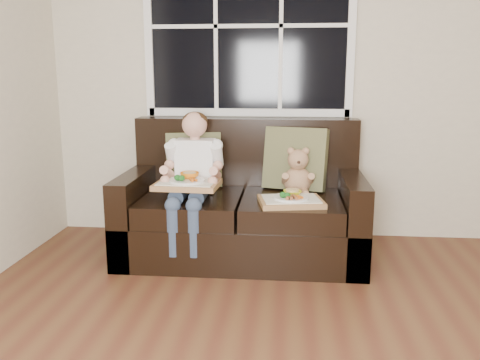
# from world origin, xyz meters

# --- Properties ---
(window_back) EXTENTS (1.62, 0.04, 1.37)m
(window_back) POSITION_xyz_m (-0.69, 2.48, 1.65)
(window_back) COLOR black
(window_back) RESTS_ON room_walls
(loveseat) EXTENTS (1.70, 0.92, 0.96)m
(loveseat) POSITION_xyz_m (-0.69, 2.02, 0.31)
(loveseat) COLOR black
(loveseat) RESTS_ON ground
(pillow_left) EXTENTS (0.44, 0.28, 0.42)m
(pillow_left) POSITION_xyz_m (-1.07, 2.17, 0.66)
(pillow_left) COLOR brown
(pillow_left) RESTS_ON loveseat
(pillow_right) EXTENTS (0.49, 0.32, 0.47)m
(pillow_right) POSITION_xyz_m (-0.31, 2.17, 0.68)
(pillow_right) COLOR brown
(pillow_right) RESTS_ON loveseat
(child) EXTENTS (0.40, 0.60, 0.90)m
(child) POSITION_xyz_m (-1.03, 1.90, 0.65)
(child) COLOR white
(child) RESTS_ON loveseat
(teddy_bear) EXTENTS (0.21, 0.26, 0.35)m
(teddy_bear) POSITION_xyz_m (-0.29, 2.03, 0.59)
(teddy_bear) COLOR tan
(teddy_bear) RESTS_ON loveseat
(tray_left) EXTENTS (0.44, 0.34, 0.10)m
(tray_left) POSITION_xyz_m (-1.04, 1.74, 0.58)
(tray_left) COLOR tan
(tray_left) RESTS_ON child
(tray_right) EXTENTS (0.46, 0.38, 0.09)m
(tray_right) POSITION_xyz_m (-0.34, 1.72, 0.48)
(tray_right) COLOR tan
(tray_right) RESTS_ON loveseat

